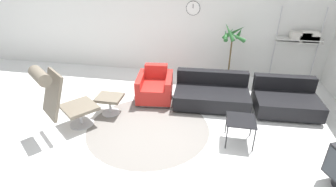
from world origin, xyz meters
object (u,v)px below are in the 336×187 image
potted_plant (230,55)px  shelf_unit (305,38)px  ottoman (110,100)px  armchair_red (155,88)px  couch_low (211,94)px  side_table (241,122)px  couch_second (285,100)px  lounge_chair (59,95)px

potted_plant → shelf_unit: (1.67, 0.30, 0.42)m
ottoman → armchair_red: (0.76, 0.76, -0.02)m
couch_low → side_table: 1.38m
ottoman → couch_low: couch_low is taller
armchair_red → potted_plant: 2.05m
couch_second → ottoman: bearing=9.8°
lounge_chair → armchair_red: lounge_chair is taller
couch_low → couch_second: 1.50m
armchair_red → shelf_unit: shelf_unit is taller
armchair_red → ottoman: bearing=38.5°
armchair_red → couch_low: (1.24, 0.02, -0.04)m
couch_second → potted_plant: 1.71m
lounge_chair → potted_plant: potted_plant is taller
potted_plant → couch_second: bearing=-46.3°
couch_low → ottoman: bearing=18.7°
side_table → shelf_unit: bearing=60.8°
lounge_chair → ottoman: lounge_chair is taller
ottoman → couch_second: (3.49, 0.76, -0.06)m
lounge_chair → ottoman: (0.58, 0.72, -0.44)m
side_table → armchair_red: bearing=144.5°
armchair_red → lounge_chair: bearing=41.2°
lounge_chair → potted_plant: (2.95, 2.66, 0.01)m
couch_low → side_table: (0.52, -1.27, 0.18)m
shelf_unit → armchair_red: bearing=-155.7°
shelf_unit → couch_second: bearing=-110.1°
side_table → couch_low: bearing=112.2°
ottoman → potted_plant: size_ratio=0.33×
lounge_chair → ottoman: size_ratio=2.50×
side_table → ottoman: bearing=168.9°
shelf_unit → ottoman: bearing=-150.9°
ottoman → side_table: side_table is taller
couch_second → shelf_unit: bearing=-112.7°
armchair_red → couch_low: bearing=174.1°
ottoman → side_table: bearing=-11.1°
armchair_red → couch_second: size_ratio=0.72×
lounge_chair → shelf_unit: size_ratio=0.68×
side_table → potted_plant: potted_plant is taller
couch_second → side_table: size_ratio=2.69×
armchair_red → shelf_unit: (3.28, 1.48, 0.89)m
ottoman → shelf_unit: (4.04, 2.24, 0.87)m
side_table → couch_second: bearing=51.9°
lounge_chair → side_table: lounge_chair is taller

